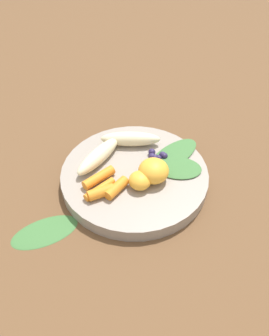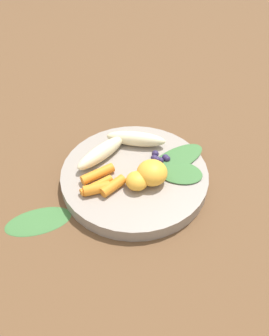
{
  "view_description": "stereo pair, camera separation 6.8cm",
  "coord_description": "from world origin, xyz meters",
  "px_view_note": "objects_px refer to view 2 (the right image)",
  "views": [
    {
      "loc": [
        0.05,
        0.48,
        0.51
      ],
      "look_at": [
        0.0,
        0.0,
        0.04
      ],
      "focal_mm": 38.69,
      "sensor_mm": 36.0,
      "label": 1
    },
    {
      "loc": [
        -0.02,
        0.48,
        0.51
      ],
      "look_at": [
        0.0,
        0.0,
        0.04
      ],
      "focal_mm": 38.69,
      "sensor_mm": 36.0,
      "label": 2
    }
  ],
  "objects_px": {
    "orange_segment_near": "(152,173)",
    "kale_leaf_stray": "(38,221)",
    "banana_peeled_left": "(101,153)",
    "banana_peeled_right": "(134,139)",
    "bowl": "(134,177)"
  },
  "relations": [
    {
      "from": "bowl",
      "to": "kale_leaf_stray",
      "type": "bearing_deg",
      "value": 31.95
    },
    {
      "from": "banana_peeled_left",
      "to": "bowl",
      "type": "bearing_deg",
      "value": 102.17
    },
    {
      "from": "banana_peeled_left",
      "to": "kale_leaf_stray",
      "type": "bearing_deg",
      "value": 4.58
    },
    {
      "from": "banana_peeled_left",
      "to": "banana_peeled_right",
      "type": "xyz_separation_m",
      "value": [
        -0.06,
        -0.04,
        0.0
      ]
    },
    {
      "from": "banana_peeled_left",
      "to": "orange_segment_near",
      "type": "relative_size",
      "value": 2.15
    },
    {
      "from": "kale_leaf_stray",
      "to": "banana_peeled_left",
      "type": "bearing_deg",
      "value": -145.23
    },
    {
      "from": "kale_leaf_stray",
      "to": "orange_segment_near",
      "type": "bearing_deg",
      "value": -177.36
    },
    {
      "from": "banana_peeled_left",
      "to": "banana_peeled_right",
      "type": "relative_size",
      "value": 1.0
    },
    {
      "from": "banana_peeled_right",
      "to": "orange_segment_near",
      "type": "relative_size",
      "value": 2.15
    },
    {
      "from": "orange_segment_near",
      "to": "kale_leaf_stray",
      "type": "xyz_separation_m",
      "value": [
        0.2,
        0.08,
        -0.04
      ]
    },
    {
      "from": "banana_peeled_right",
      "to": "orange_segment_near",
      "type": "bearing_deg",
      "value": 117.11
    },
    {
      "from": "banana_peeled_left",
      "to": "banana_peeled_right",
      "type": "distance_m",
      "value": 0.08
    },
    {
      "from": "banana_peeled_left",
      "to": "banana_peeled_right",
      "type": "height_order",
      "value": "same"
    },
    {
      "from": "bowl",
      "to": "kale_leaf_stray",
      "type": "relative_size",
      "value": 2.4
    },
    {
      "from": "banana_peeled_right",
      "to": "kale_leaf_stray",
      "type": "relative_size",
      "value": 1.03
    }
  ]
}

